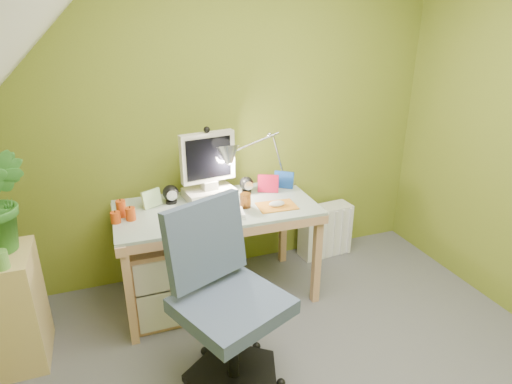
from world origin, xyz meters
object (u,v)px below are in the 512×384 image
object	(u,v)px
desk	(218,253)
desk_lamp	(269,148)
radiator	(325,230)
side_ledge	(17,308)
monitor	(208,161)
task_chair	(232,302)

from	to	relation	value
desk	desk_lamp	bearing A→B (deg)	23.00
desk	radiator	xyz separation A→B (m)	(1.01, 0.28, -0.14)
desk	side_ledge	bearing A→B (deg)	-169.65
monitor	side_ledge	distance (m)	1.43
monitor	task_chair	world-z (taller)	monitor
task_chair	radiator	distance (m)	1.59
desk_lamp	radiator	bearing A→B (deg)	14.46
side_ledge	radiator	world-z (taller)	side_ledge
desk	task_chair	world-z (taller)	task_chair
side_ledge	task_chair	distance (m)	1.26
monitor	desk_lamp	world-z (taller)	desk_lamp
side_ledge	task_chair	world-z (taller)	task_chair
task_chair	desk	bearing A→B (deg)	56.86
desk	monitor	bearing A→B (deg)	91.20
monitor	radiator	size ratio (longest dim) A/B	1.22
desk	radiator	size ratio (longest dim) A/B	3.06
monitor	task_chair	bearing A→B (deg)	-106.64
monitor	radiator	distance (m)	1.26
monitor	side_ledge	bearing A→B (deg)	-171.58
side_ledge	desk	bearing A→B (deg)	9.14
desk	side_ledge	xyz separation A→B (m)	(-1.23, -0.20, -0.01)
task_chair	side_ledge	bearing A→B (deg)	128.37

